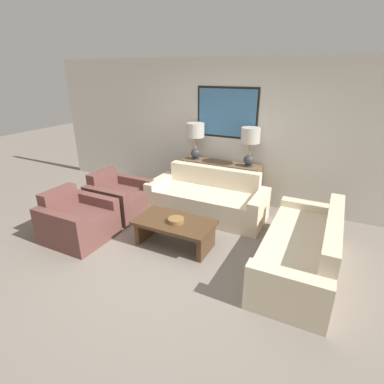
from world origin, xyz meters
The scene contains 11 objects.
ground_plane centered at (0.00, 0.00, 0.00)m, with size 20.00×20.00×0.00m, color slate.
back_wall centered at (0.00, 2.40, 1.33)m, with size 7.97×0.12×2.65m.
console_table centered at (0.00, 2.13, 0.40)m, with size 1.52×0.38×0.81m.
table_lamp_left centered at (-0.53, 2.13, 1.29)m, with size 0.33×0.33×0.70m.
table_lamp_right centered at (0.53, 2.13, 1.29)m, with size 0.33×0.33×0.70m.
couch_by_back_wall centered at (0.00, 1.51, 0.28)m, with size 2.07×0.86×0.80m.
couch_by_side centered at (1.76, 0.58, 0.28)m, with size 0.86×2.07×0.80m.
coffee_table centered at (-0.01, 0.35, 0.29)m, with size 1.15×0.64×0.40m.
decorative_bowl centered at (0.03, 0.33, 0.43)m, with size 0.24×0.24×0.06m.
armchair_near_back_wall centered at (-1.45, 0.84, 0.28)m, with size 0.90×0.88×0.76m.
armchair_near_camera centered at (-1.45, -0.13, 0.28)m, with size 0.90×0.88×0.76m.
Camera 1 is at (1.94, -2.99, 2.44)m, focal length 28.00 mm.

